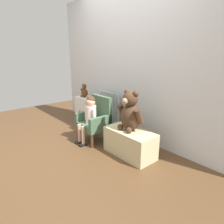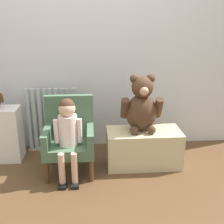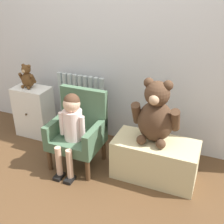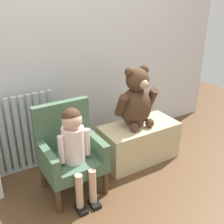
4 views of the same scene
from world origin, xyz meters
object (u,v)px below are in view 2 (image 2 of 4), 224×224
object	(u,v)px
small_dresser	(2,134)
large_teddy_bear	(142,106)
child_armchair	(69,136)
child_figure	(68,127)
radiator	(52,120)
low_bench	(143,148)

from	to	relation	value
small_dresser	large_teddy_bear	xyz separation A→B (m)	(1.41, -0.19, 0.33)
small_dresser	child_armchair	distance (m)	0.77
small_dresser	child_figure	size ratio (longest dim) A/B	0.75
radiator	large_teddy_bear	size ratio (longest dim) A/B	1.28
child_armchair	low_bench	bearing A→B (deg)	4.22
radiator	large_teddy_bear	world-z (taller)	large_teddy_bear
low_bench	large_teddy_bear	bearing A→B (deg)	138.65
low_bench	large_teddy_bear	size ratio (longest dim) A/B	1.31
small_dresser	child_figure	distance (m)	0.84
child_figure	child_armchair	bearing A→B (deg)	90.00
child_armchair	large_teddy_bear	bearing A→B (deg)	6.43
radiator	small_dresser	xyz separation A→B (m)	(-0.50, -0.19, -0.07)
child_figure	radiator	bearing A→B (deg)	110.71
radiator	large_teddy_bear	distance (m)	1.02
child_armchair	child_figure	distance (m)	0.18
large_teddy_bear	radiator	bearing A→B (deg)	157.34
low_bench	small_dresser	bearing A→B (deg)	171.37
small_dresser	large_teddy_bear	world-z (taller)	large_teddy_bear
child_armchair	low_bench	xyz separation A→B (m)	(0.72, 0.05, -0.17)
radiator	child_figure	xyz separation A→B (m)	(0.22, -0.58, 0.14)
radiator	child_armchair	bearing A→B (deg)	-64.67
child_armchair	large_teddy_bear	size ratio (longest dim) A/B	1.30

